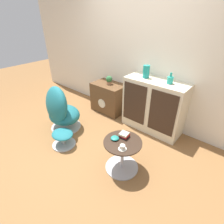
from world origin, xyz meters
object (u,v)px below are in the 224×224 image
object	(u,v)px
vase_inner_left	(170,80)
coffee_table	(122,155)
potted_plant	(109,80)
sideboard	(153,106)
tv_console	(109,98)
bowl	(115,138)
ottoman	(63,136)
teacup	(122,147)
book_stack	(124,135)
egg_chair	(61,110)
vase_leftmost	(146,72)

from	to	relation	value
vase_inner_left	coffee_table	bearing A→B (deg)	-92.02
potted_plant	sideboard	bearing A→B (deg)	0.31
tv_console	bowl	distance (m)	1.67
ottoman	bowl	bearing A→B (deg)	12.78
potted_plant	teacup	world-z (taller)	potted_plant
book_stack	ottoman	bearing A→B (deg)	-161.77
vase_inner_left	potted_plant	distance (m)	1.33
ottoman	bowl	size ratio (longest dim) A/B	3.46
sideboard	egg_chair	size ratio (longest dim) A/B	1.23
ottoman	vase_inner_left	bearing A→B (deg)	51.88
teacup	vase_leftmost	bearing A→B (deg)	110.88
coffee_table	book_stack	distance (m)	0.29
ottoman	coffee_table	bearing A→B (deg)	12.91
sideboard	egg_chair	bearing A→B (deg)	-139.11
tv_console	book_stack	world-z (taller)	tv_console
egg_chair	book_stack	xyz separation A→B (m)	(1.43, 0.05, 0.11)
tv_console	vase_leftmost	bearing A→B (deg)	0.68
vase_inner_left	egg_chair	bearing A→B (deg)	-143.45
sideboard	bowl	bearing A→B (deg)	-86.73
teacup	potted_plant	bearing A→B (deg)	136.46
vase_inner_left	potted_plant	bearing A→B (deg)	-179.57
tv_console	egg_chair	size ratio (longest dim) A/B	0.80
teacup	tv_console	bearing A→B (deg)	136.69
book_stack	sideboard	bearing A→B (deg)	97.30
coffee_table	bowl	xyz separation A→B (m)	(-0.11, -0.03, 0.25)
sideboard	vase_inner_left	bearing A→B (deg)	0.99
sideboard	teacup	size ratio (longest dim) A/B	10.11
egg_chair	bowl	bearing A→B (deg)	-2.94
tv_console	vase_inner_left	distance (m)	1.49
vase_leftmost	vase_inner_left	size ratio (longest dim) A/B	1.20
vase_leftmost	teacup	world-z (taller)	vase_leftmost
egg_chair	vase_leftmost	distance (m)	1.70
vase_leftmost	vase_inner_left	xyz separation A→B (m)	(0.45, 0.00, -0.05)
sideboard	vase_leftmost	size ratio (longest dim) A/B	5.08
coffee_table	teacup	xyz separation A→B (m)	(0.08, -0.12, 0.26)
vase_inner_left	ottoman	bearing A→B (deg)	-128.12
bowl	potted_plant	bearing A→B (deg)	133.95
potted_plant	bowl	size ratio (longest dim) A/B	1.57
sideboard	potted_plant	distance (m)	1.10
tv_console	teacup	xyz separation A→B (m)	(1.35, -1.28, 0.19)
tv_console	vase_inner_left	xyz separation A→B (m)	(1.31, 0.01, 0.72)
ottoman	egg_chair	bearing A→B (deg)	145.16
tv_console	vase_inner_left	bearing A→B (deg)	0.45
tv_console	ottoman	size ratio (longest dim) A/B	1.82
sideboard	vase_inner_left	xyz separation A→B (m)	(0.22, 0.00, 0.55)
tv_console	potted_plant	bearing A→B (deg)	2.43
tv_console	book_stack	size ratio (longest dim) A/B	5.51
ottoman	potted_plant	size ratio (longest dim) A/B	2.20
vase_leftmost	bowl	xyz separation A→B (m)	(0.29, -1.20, -0.58)
sideboard	potted_plant	world-z (taller)	sideboard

